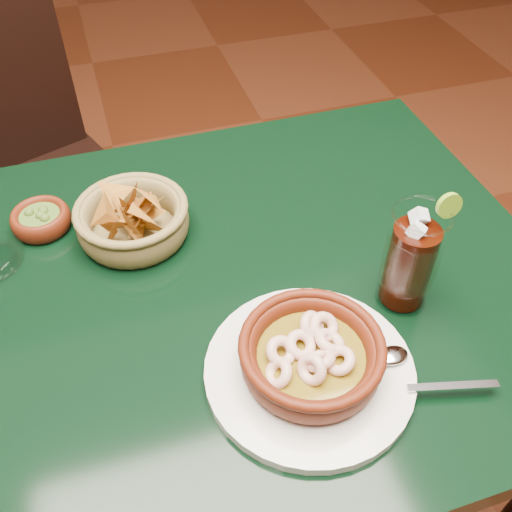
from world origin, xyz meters
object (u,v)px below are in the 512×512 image
object	(u,v)px
dining_chair	(30,175)
chip_basket	(133,220)
dining_table	(169,336)
cola_drink	(411,260)
shrimp_plate	(311,359)

from	to	relation	value
dining_chair	chip_basket	size ratio (longest dim) A/B	4.38
dining_table	chip_basket	xyz separation A→B (m)	(-0.01, 0.14, 0.13)
chip_basket	cola_drink	distance (m)	0.43
chip_basket	cola_drink	world-z (taller)	cola_drink
dining_table	cola_drink	bearing A→B (deg)	-18.09
dining_chair	shrimp_plate	size ratio (longest dim) A/B	2.64
dining_table	dining_chair	xyz separation A→B (m)	(-0.23, 0.71, -0.14)
chip_basket	cola_drink	xyz separation A→B (m)	(0.35, -0.25, 0.05)
dining_table	chip_basket	size ratio (longest dim) A/B	5.65
cola_drink	dining_chair	bearing A→B (deg)	124.51
dining_table	cola_drink	xyz separation A→B (m)	(0.33, -0.11, 0.18)
dining_table	shrimp_plate	world-z (taller)	shrimp_plate
dining_chair	cola_drink	bearing A→B (deg)	-55.49
shrimp_plate	dining_table	bearing A→B (deg)	129.80
dining_table	dining_chair	distance (m)	0.75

